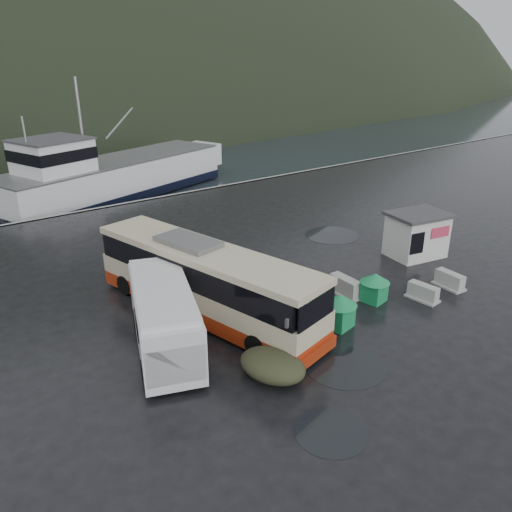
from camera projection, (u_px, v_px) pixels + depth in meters
ground at (259, 319)px, 21.37m from camera, size 160.00×160.00×0.00m
quay_edge at (93, 209)px, 36.16m from camera, size 160.00×0.60×1.50m
coach_bus at (206, 314)px, 21.78m from camera, size 5.40×11.97×3.28m
white_van at (166, 348)px, 19.31m from camera, size 4.24×6.72×2.66m
waste_bin_left at (373, 301)px, 22.93m from camera, size 1.13×1.13×1.37m
waste_bin_right at (338, 326)px, 20.81m from camera, size 1.24×1.24×1.47m
dome_tent at (272, 377)px, 17.57m from camera, size 2.48×2.92×0.97m
ticket_kiosk at (414, 255)px, 28.02m from camera, size 3.57×2.96×2.49m
jersey_barrier_a at (448, 287)px, 24.27m from camera, size 0.89×1.59×0.76m
jersey_barrier_b at (344, 294)px, 23.52m from camera, size 0.93×1.76×0.86m
jersey_barrier_c at (422, 299)px, 23.06m from camera, size 0.88×1.56×0.75m
fishing_trawler at (117, 181)px, 44.05m from camera, size 25.94×13.28×10.19m
puddles at (335, 297)px, 23.24m from camera, size 15.22×15.21×0.01m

